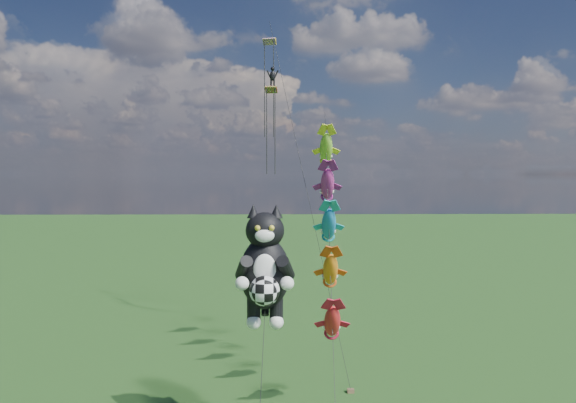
{
  "coord_description": "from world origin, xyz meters",
  "views": [
    {
      "loc": [
        5.62,
        -27.39,
        12.65
      ],
      "look_at": [
        6.52,
        10.9,
        10.8
      ],
      "focal_mm": 35.0,
      "sensor_mm": 36.0,
      "label": 1
    }
  ],
  "objects": [
    {
      "name": "fish_windsock_rig",
      "position": [
        8.87,
        6.15,
        9.63
      ],
      "size": [
        1.44,
        15.95,
        17.14
      ],
      "rotation": [
        0.0,
        0.0,
        0.27
      ],
      "color": "brown",
      "rests_on": "ground"
    },
    {
      "name": "cat_kite_rig",
      "position": [
        5.16,
        -1.47,
        8.38
      ],
      "size": [
        2.66,
        4.21,
        11.26
      ],
      "rotation": [
        0.0,
        0.0,
        -0.1
      ],
      "color": "brown",
      "rests_on": "ground"
    },
    {
      "name": "parafoil_rig",
      "position": [
        5.54,
        18.52,
        19.79
      ],
      "size": [
        5.62,
        16.87,
        25.64
      ],
      "rotation": [
        0.0,
        0.0,
        0.37
      ],
      "color": "brown",
      "rests_on": "ground"
    }
  ]
}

